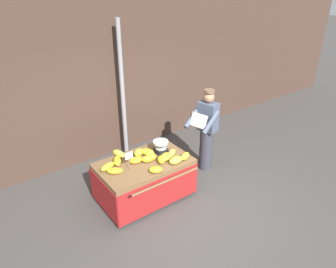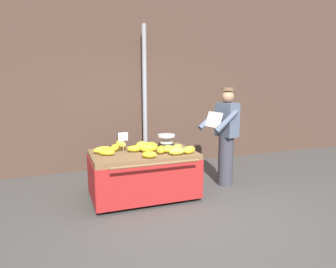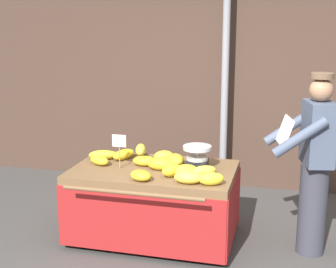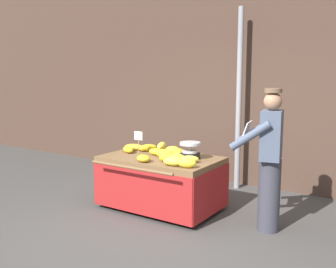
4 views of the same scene
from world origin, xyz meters
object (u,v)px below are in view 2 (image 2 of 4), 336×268
object	(u,v)px
price_sign	(123,139)
banana_bunch_9	(189,150)
banana_bunch_11	(149,155)
weighing_scale	(166,142)
banana_bunch_10	(135,149)
banana_bunch_7	(149,148)
banana_bunch_1	(121,144)
banana_bunch_2	(107,152)
banana_bunch_3	(177,151)
banana_bunch_12	(102,150)
vendor_person	(226,137)
banana_bunch_8	(151,145)
banana_cart	(143,165)
banana_bunch_13	(168,149)
street_pole	(145,99)
banana_bunch_6	(141,145)
banana_bunch_4	(161,150)
banana_bunch_0	(177,148)
banana_bunch_5	(115,148)

from	to	relation	value
price_sign	banana_bunch_9	world-z (taller)	price_sign
price_sign	banana_bunch_11	world-z (taller)	price_sign
weighing_scale	banana_bunch_10	bearing A→B (deg)	-177.49
banana_bunch_7	banana_bunch_9	size ratio (longest dim) A/B	1.23
banana_bunch_10	banana_bunch_1	bearing A→B (deg)	113.30
banana_bunch_7	banana_bunch_2	bearing A→B (deg)	178.33
banana_bunch_3	banana_bunch_12	distance (m)	1.15
banana_bunch_1	banana_bunch_11	size ratio (longest dim) A/B	1.28
vendor_person	price_sign	bearing A→B (deg)	-175.23
banana_bunch_8	banana_bunch_9	world-z (taller)	banana_bunch_9
banana_cart	banana_bunch_13	world-z (taller)	banana_bunch_13
banana_bunch_2	street_pole	bearing A→B (deg)	55.94
banana_bunch_1	banana_bunch_7	distance (m)	0.57
weighing_scale	banana_bunch_9	bearing A→B (deg)	-63.86
weighing_scale	banana_bunch_3	distance (m)	0.44
banana_bunch_11	banana_bunch_8	bearing A→B (deg)	70.17
banana_bunch_6	banana_bunch_7	bearing A→B (deg)	-80.80
banana_bunch_4	banana_bunch_9	world-z (taller)	banana_bunch_4
banana_bunch_0	banana_bunch_13	distance (m)	0.17
banana_bunch_11	banana_bunch_12	bearing A→B (deg)	137.17
banana_bunch_10	weighing_scale	bearing A→B (deg)	2.51
banana_cart	banana_bunch_5	world-z (taller)	banana_bunch_5
banana_cart	banana_bunch_3	bearing A→B (deg)	-39.57
banana_cart	banana_bunch_4	size ratio (longest dim) A/B	7.55
banana_bunch_8	banana_bunch_12	xyz separation A→B (m)	(-0.79, 0.00, -0.01)
banana_bunch_10	banana_bunch_11	distance (m)	0.45
banana_bunch_4	banana_bunch_9	size ratio (longest dim) A/B	0.94
banana_bunch_5	banana_bunch_8	xyz separation A→B (m)	(0.58, -0.06, 0.00)
banana_bunch_4	banana_bunch_5	bearing A→B (deg)	146.04
banana_bunch_3	banana_bunch_6	distance (m)	0.70
weighing_scale	banana_bunch_13	bearing A→B (deg)	-104.76
banana_bunch_1	banana_bunch_12	world-z (taller)	banana_bunch_1
banana_bunch_2	banana_bunch_6	bearing A→B (deg)	22.89
banana_bunch_1	banana_bunch_5	size ratio (longest dim) A/B	0.94
price_sign	banana_bunch_0	world-z (taller)	price_sign
banana_bunch_2	weighing_scale	bearing A→B (deg)	6.04
weighing_scale	banana_bunch_2	distance (m)	0.99
banana_bunch_5	vendor_person	xyz separation A→B (m)	(1.91, -0.15, 0.08)
banana_bunch_6	banana_bunch_11	xyz separation A→B (m)	(-0.05, -0.62, -0.01)
banana_cart	banana_bunch_9	xyz separation A→B (m)	(0.63, -0.35, 0.27)
street_pole	banana_bunch_0	size ratio (longest dim) A/B	11.64
banana_bunch_5	banana_bunch_13	bearing A→B (deg)	-27.03
banana_bunch_3	banana_bunch_12	world-z (taller)	banana_bunch_3
banana_bunch_4	street_pole	bearing A→B (deg)	81.86
banana_bunch_2	banana_bunch_8	size ratio (longest dim) A/B	0.98
banana_bunch_6	banana_bunch_7	size ratio (longest dim) A/B	0.75
street_pole	banana_bunch_11	size ratio (longest dim) A/B	13.51
banana_bunch_6	banana_bunch_10	bearing A→B (deg)	-131.34
banana_bunch_2	banana_bunch_13	xyz separation A→B (m)	(0.92, -0.14, 0.01)
banana_bunch_2	banana_bunch_13	distance (m)	0.93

